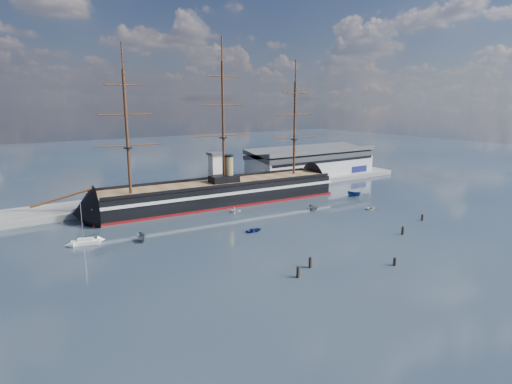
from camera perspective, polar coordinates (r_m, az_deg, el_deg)
ground at (r=140.05m, az=-0.07°, el=-3.08°), size 600.00×600.00×0.00m
quay at (r=174.95m, az=-3.84°, el=0.01°), size 180.00×18.00×2.00m
warehouse at (r=204.19m, az=7.36°, el=3.99°), size 63.00×21.00×11.60m
quay_tower at (r=167.22m, az=-5.46°, el=2.82°), size 5.00×5.00×15.00m
warship at (r=153.75m, az=-5.46°, el=-0.19°), size 113.33×21.53×53.94m
sailboat at (r=120.85m, az=-21.77°, el=-6.15°), size 7.59×4.56×11.68m
motorboat_a at (r=118.99m, az=-14.96°, el=-6.33°), size 6.29×2.57×2.48m
motorboat_b at (r=122.78m, az=-0.24°, el=-5.32°), size 1.42×3.06×1.39m
motorboat_c at (r=147.52m, az=7.64°, el=-2.40°), size 5.25×2.06×2.08m
motorboat_d at (r=142.33m, az=-2.82°, el=-2.85°), size 6.14×6.28×2.25m
motorboat_e at (r=152.42m, az=15.36°, el=-2.26°), size 2.00×3.17×1.38m
motorboat_f at (r=170.73m, az=12.92°, el=-0.58°), size 6.52×4.88×2.47m
piling_near_left at (r=98.45m, az=7.20°, el=-9.98°), size 0.64×0.64×3.22m
piling_near_mid at (r=103.79m, az=17.95°, el=-9.31°), size 0.64×0.64×2.65m
piling_near_right at (r=127.19m, az=18.93°, el=-5.38°), size 0.64×0.64×3.06m
piling_far_right at (r=143.68m, az=21.26°, el=-3.55°), size 0.64×0.64×2.66m
piling_extra at (r=93.12m, az=5.58°, el=-11.29°), size 0.64×0.64×3.19m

